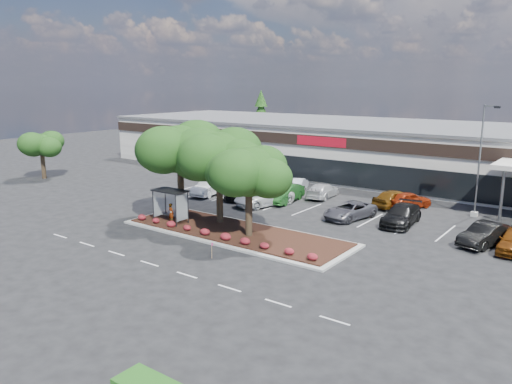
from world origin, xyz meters
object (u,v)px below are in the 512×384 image
Objects in this scene: light_pole at (480,168)px; survey_stake at (212,248)px; car_0 at (210,187)px; car_1 at (246,191)px.

light_pole is 8.88× the size of survey_stake.
car_0 is at bearing -163.64° from light_pole.
survey_stake is 17.06m from car_1.
light_pole is 1.88× the size of car_0.
survey_stake is 0.21× the size of car_1.
light_pole is at bearing 20.64° from car_1.
light_pole is 1.82× the size of car_1.
car_0 reaches higher than survey_stake.
survey_stake is at bearing -56.35° from car_1.
light_pole is 20.81m from car_1.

